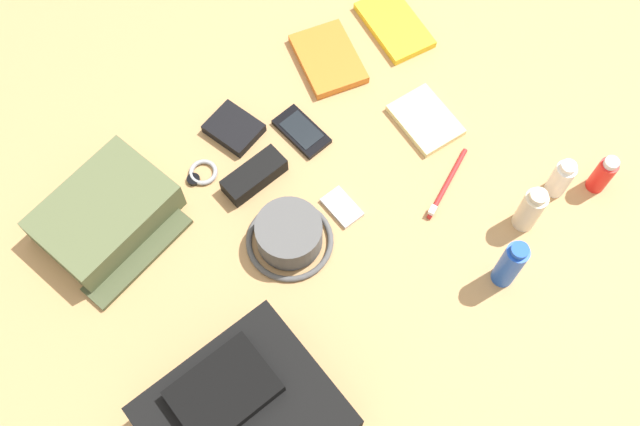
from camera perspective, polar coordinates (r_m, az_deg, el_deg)
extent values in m
cube|color=tan|center=(1.51, 0.00, -0.83)|extent=(2.64, 2.02, 0.02)
cube|color=black|center=(1.33, -5.88, -15.98)|extent=(0.32, 0.28, 0.13)
cube|color=black|center=(1.26, -7.61, -13.78)|extent=(0.17, 0.13, 0.03)
cube|color=#56603D|center=(1.53, -16.60, -0.01)|extent=(0.29, 0.23, 0.08)
cube|color=#454D30|center=(1.51, -14.16, -3.23)|extent=(0.26, 0.10, 0.01)
cylinder|color=#545454|center=(1.45, -2.46, -1.64)|extent=(0.13, 0.13, 0.07)
torus|color=#545454|center=(1.48, -2.40, -2.18)|extent=(0.18, 0.18, 0.01)
cylinder|color=red|center=(1.61, 21.36, 2.78)|extent=(0.04, 0.04, 0.09)
cylinder|color=silver|center=(1.56, 22.01, 3.67)|extent=(0.03, 0.03, 0.01)
cylinder|color=white|center=(1.57, 18.44, 2.54)|extent=(0.04, 0.04, 0.09)
cylinder|color=white|center=(1.53, 19.01, 3.45)|extent=(0.03, 0.03, 0.01)
cylinder|color=beige|center=(1.51, 16.22, 0.21)|extent=(0.05, 0.05, 0.11)
cylinder|color=beige|center=(1.45, 16.86, 1.27)|extent=(0.03, 0.03, 0.01)
cylinder|color=blue|center=(1.44, 14.74, -3.99)|extent=(0.04, 0.04, 0.14)
cylinder|color=blue|center=(1.37, 15.47, -2.87)|extent=(0.03, 0.03, 0.01)
cube|color=yellow|center=(1.77, 5.89, 14.55)|extent=(0.15, 0.21, 0.02)
cube|color=white|center=(1.77, 5.88, 14.50)|extent=(0.14, 0.20, 0.01)
cube|color=orange|center=(1.70, 0.65, 12.08)|extent=(0.18, 0.21, 0.02)
cube|color=white|center=(1.70, 0.65, 12.02)|extent=(0.17, 0.20, 0.01)
cube|color=black|center=(1.60, -1.46, 6.44)|extent=(0.07, 0.13, 0.01)
cube|color=black|center=(1.59, -1.47, 6.57)|extent=(0.06, 0.09, 0.00)
cube|color=#B7B7BC|center=(1.51, 1.74, 0.46)|extent=(0.06, 0.09, 0.01)
cylinder|color=silver|center=(1.51, 1.38, 0.93)|extent=(0.03, 0.03, 0.00)
torus|color=#99999E|center=(1.57, -9.20, 3.19)|extent=(0.06, 0.06, 0.01)
cylinder|color=black|center=(1.56, -9.95, 2.63)|extent=(0.03, 0.03, 0.01)
cylinder|color=red|center=(1.56, 10.02, 2.33)|extent=(0.18, 0.07, 0.01)
cube|color=white|center=(1.51, 8.87, 0.23)|extent=(0.02, 0.02, 0.01)
cube|color=black|center=(1.60, -6.80, 6.65)|extent=(0.11, 0.13, 0.02)
cube|color=beige|center=(1.63, 8.33, 7.28)|extent=(0.13, 0.16, 0.02)
cube|color=black|center=(1.53, -5.20, 2.95)|extent=(0.14, 0.06, 0.04)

